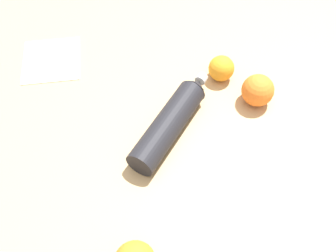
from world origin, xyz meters
name	(u,v)px	position (x,y,z in m)	size (l,w,h in m)	color
ground_plane	(166,129)	(0.00, 0.00, 0.00)	(2.40, 2.40, 0.00)	tan
water_bottle	(172,120)	(-0.01, 0.00, 0.03)	(0.22, 0.27, 0.07)	black
orange_0	(258,90)	(-0.23, -0.06, 0.04)	(0.08, 0.08, 0.08)	orange
orange_1	(221,68)	(-0.16, -0.15, 0.03)	(0.07, 0.07, 0.07)	orange
folded_napkin	(51,60)	(0.29, -0.27, 0.00)	(0.15, 0.17, 0.01)	white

